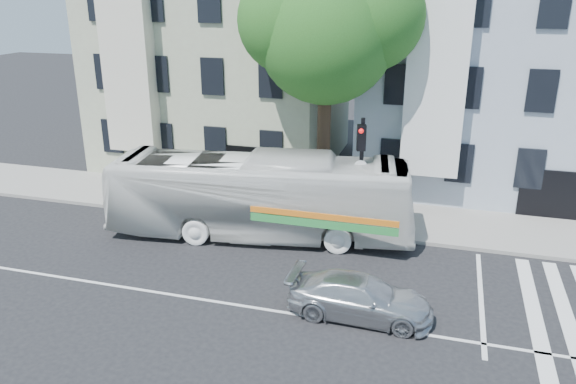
% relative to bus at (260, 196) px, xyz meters
% --- Properties ---
extents(ground, '(120.00, 120.00, 0.00)m').
position_rel_bus_xyz_m(ground, '(1.74, -5.20, -1.64)').
color(ground, black).
rests_on(ground, ground).
extents(sidewalk_far, '(80.00, 4.00, 0.15)m').
position_rel_bus_xyz_m(sidewalk_far, '(1.74, 2.80, -1.56)').
color(sidewalk_far, gray).
rests_on(sidewalk_far, ground).
extents(building_left, '(12.00, 10.00, 11.00)m').
position_rel_bus_xyz_m(building_left, '(-5.26, 9.80, 3.86)').
color(building_left, '#A2A389').
rests_on(building_left, ground).
extents(building_right, '(12.00, 10.00, 11.00)m').
position_rel_bus_xyz_m(building_right, '(8.74, 9.80, 3.86)').
color(building_right, '#9AA7B7').
rests_on(building_right, ground).
extents(street_tree, '(7.30, 5.90, 11.10)m').
position_rel_bus_xyz_m(street_tree, '(1.80, 3.54, 6.19)').
color(street_tree, '#2D2116').
rests_on(street_tree, ground).
extents(bus, '(4.42, 12.03, 3.28)m').
position_rel_bus_xyz_m(bus, '(0.00, 0.00, 0.00)').
color(bus, silver).
rests_on(bus, ground).
extents(sedan, '(1.83, 4.32, 1.24)m').
position_rel_bus_xyz_m(sedan, '(4.71, -4.73, -1.02)').
color(sedan, silver).
rests_on(sedan, ground).
extents(hedge, '(8.50, 2.50, 0.70)m').
position_rel_bus_xyz_m(hedge, '(-1.64, 1.60, -1.14)').
color(hedge, '#32621F').
rests_on(hedge, sidewalk_far).
extents(traffic_signal, '(0.48, 0.55, 4.75)m').
position_rel_bus_xyz_m(traffic_signal, '(3.74, 0.74, 1.43)').
color(traffic_signal, black).
rests_on(traffic_signal, ground).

